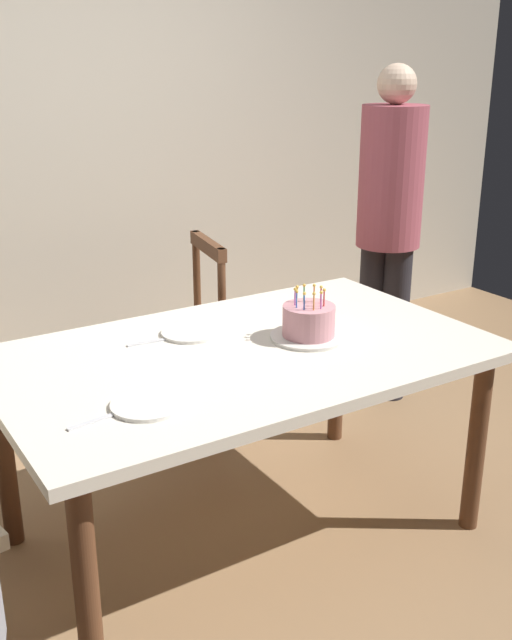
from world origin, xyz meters
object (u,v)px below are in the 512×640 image
at_px(person_guest, 389,217).
at_px(dining_table, 244,371).
at_px(chair_spindle_back, 175,347).
at_px(birthday_cake, 309,323).
at_px(plate_near_celebrant, 148,405).
at_px(plate_far_side, 191,333).

bearing_deg(person_guest, dining_table, -151.59).
bearing_deg(dining_table, chair_spindle_back, 80.80).
xyz_separation_m(birthday_cake, person_guest, (1.01, 0.72, 0.15)).
bearing_deg(dining_table, plate_near_celebrant, -153.63).
xyz_separation_m(dining_table, person_guest, (1.27, 0.69, 0.29)).
bearing_deg(person_guest, plate_far_side, -161.58).
distance_m(dining_table, person_guest, 1.47).
height_order(dining_table, plate_far_side, plate_far_side).
bearing_deg(dining_table, birthday_cake, -6.80).
relative_size(plate_near_celebrant, chair_spindle_back, 0.23).
height_order(dining_table, chair_spindle_back, chair_spindle_back).
distance_m(birthday_cake, plate_far_side, 0.44).
distance_m(plate_near_celebrant, chair_spindle_back, 1.27).
xyz_separation_m(birthday_cake, chair_spindle_back, (-0.12, 0.87, -0.36)).
height_order(birthday_cake, chair_spindle_back, chair_spindle_back).
xyz_separation_m(dining_table, chair_spindle_back, (0.14, 0.84, -0.22)).
distance_m(dining_table, plate_near_celebrant, 0.54).
bearing_deg(chair_spindle_back, plate_near_celebrant, -119.62).
bearing_deg(plate_far_side, birthday_cake, -37.78).
xyz_separation_m(birthday_cake, plate_near_celebrant, (-0.73, -0.20, -0.05)).
height_order(dining_table, birthday_cake, birthday_cake).
relative_size(dining_table, birthday_cake, 6.15).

